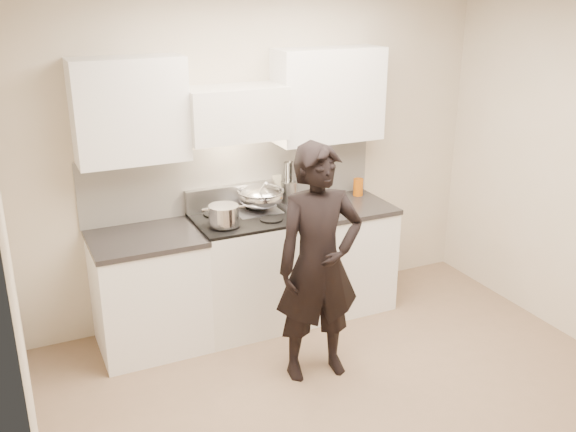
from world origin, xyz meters
The scene contains 11 objects.
ground_plane centered at (0.00, 0.00, 0.00)m, with size 4.00×4.00×0.00m, color #856A52.
room_shell centered at (-0.06, 0.37, 1.60)m, with size 4.04×3.54×2.70m.
stove centered at (-0.30, 1.42, 0.47)m, with size 0.76×0.65×0.96m.
counter_right centered at (0.53, 1.43, 0.46)m, with size 0.92×0.67×0.92m.
counter_left centered at (-1.08, 1.43, 0.46)m, with size 0.82×0.67×0.92m.
wok centered at (-0.10, 1.53, 1.06)m, with size 0.38×0.47×0.31m.
stock_pot centered at (-0.50, 1.30, 1.04)m, with size 0.33×0.27×0.15m.
utensil_crock centered at (0.21, 1.67, 1.03)m, with size 0.13×0.13×0.36m.
spice_jar centered at (0.47, 1.58, 0.97)m, with size 0.05×0.05×0.11m.
oil_glass centered at (0.85, 1.59, 1.00)m, with size 0.09×0.09×0.15m.
person centered at (-0.08, 0.55, 0.86)m, with size 0.63×0.41×1.71m, color black.
Camera 1 is at (-1.98, -3.02, 2.68)m, focal length 40.00 mm.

